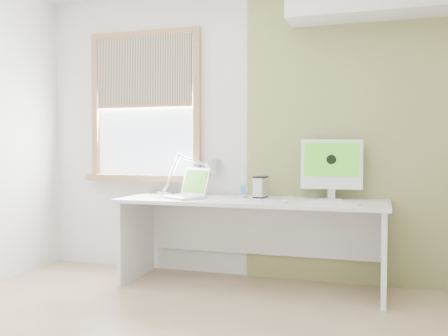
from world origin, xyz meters
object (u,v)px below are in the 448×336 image
at_px(laptop, 188,190).
at_px(desk_lamp, 205,173).
at_px(imac, 332,166).
at_px(external_drive, 261,187).
at_px(desk, 252,222).

bearing_deg(laptop, desk_lamp, 82.72).
bearing_deg(imac, external_drive, -173.11).
distance_m(desk, laptop, 0.60).
bearing_deg(external_drive, imac, 6.89).
distance_m(desk_lamp, imac, 1.13).
bearing_deg(laptop, external_drive, 18.39).
xyz_separation_m(desk, desk_lamp, (-0.50, 0.21, 0.39)).
height_order(desk_lamp, imac, imac).
distance_m(laptop, imac, 1.22).
distance_m(desk_lamp, external_drive, 0.57).
bearing_deg(desk, laptop, -170.28).
relative_size(desk, laptop, 4.75).
bearing_deg(desk_lamp, desk, -23.13).
relative_size(desk_lamp, imac, 1.35).
distance_m(desk, external_drive, 0.31).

